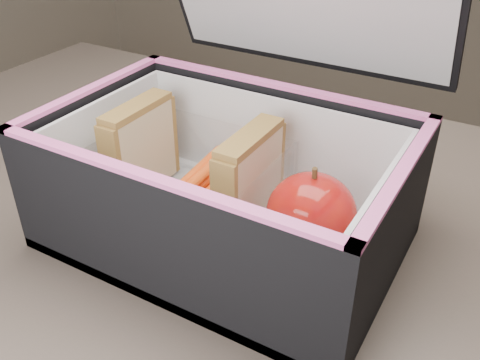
# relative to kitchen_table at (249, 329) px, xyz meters

# --- Properties ---
(kitchen_table) EXTENTS (1.20, 0.80, 0.75)m
(kitchen_table) POSITION_rel_kitchen_table_xyz_m (0.00, 0.00, 0.00)
(kitchen_table) COLOR #51453D
(kitchen_table) RESTS_ON ground
(lunch_bag) EXTENTS (0.32, 0.29, 0.31)m
(lunch_bag) POSITION_rel_kitchen_table_xyz_m (-0.04, 0.02, 0.16)
(lunch_bag) COLOR black
(lunch_bag) RESTS_ON kitchen_table
(plastic_tub) EXTENTS (0.17, 0.12, 0.07)m
(plastic_tub) POSITION_rel_kitchen_table_xyz_m (-0.08, 0.03, 0.14)
(plastic_tub) COLOR white
(plastic_tub) RESTS_ON lunch_bag
(sandwich_left) EXTENTS (0.02, 0.09, 0.10)m
(sandwich_left) POSITION_rel_kitchen_table_xyz_m (-0.14, 0.03, 0.16)
(sandwich_left) COLOR #D4BB8A
(sandwich_left) RESTS_ON plastic_tub
(sandwich_right) EXTENTS (0.02, 0.09, 0.10)m
(sandwich_right) POSITION_rel_kitchen_table_xyz_m (-0.02, 0.03, 0.16)
(sandwich_right) COLOR #D4BB8A
(sandwich_right) RESTS_ON plastic_tub
(carrot_sticks) EXTENTS (0.04, 0.12, 0.03)m
(carrot_sticks) POSITION_rel_kitchen_table_xyz_m (-0.08, 0.03, 0.13)
(carrot_sticks) COLOR #F85113
(carrot_sticks) RESTS_ON plastic_tub
(paper_napkin) EXTENTS (0.11, 0.11, 0.01)m
(paper_napkin) POSITION_rel_kitchen_table_xyz_m (0.05, 0.02, 0.11)
(paper_napkin) COLOR white
(paper_napkin) RESTS_ON lunch_bag
(red_apple) EXTENTS (0.09, 0.09, 0.08)m
(red_apple) POSITION_rel_kitchen_table_xyz_m (0.05, 0.02, 0.15)
(red_apple) COLOR #9C0C13
(red_apple) RESTS_ON paper_napkin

